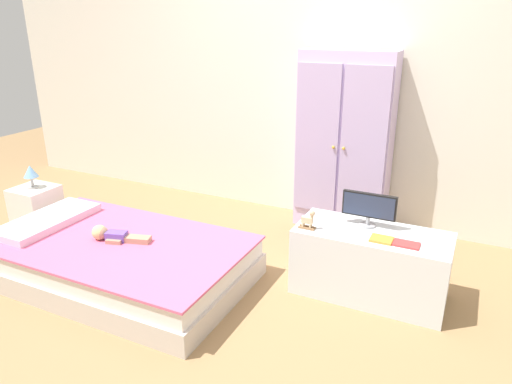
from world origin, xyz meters
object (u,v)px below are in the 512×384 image
at_px(doll, 110,235).
at_px(tv_stand, 370,263).
at_px(table_lamp, 31,172).
at_px(rocking_horse_toy, 309,220).
at_px(nightstand, 37,210).
at_px(wardrobe, 344,143).
at_px(tv_monitor, 369,207).
at_px(book_orange, 382,239).
at_px(bed, 120,260).
at_px(book_red, 406,244).

relative_size(doll, tv_stand, 0.42).
relative_size(table_lamp, rocking_horse_toy, 1.47).
xyz_separation_m(nightstand, wardrobe, (2.14, 1.18, 0.52)).
xyz_separation_m(doll, tv_stand, (1.57, 0.54, -0.10)).
relative_size(wardrobe, tv_stand, 1.55).
bearing_deg(tv_monitor, doll, -158.29).
relative_size(tv_monitor, book_orange, 2.58).
relative_size(doll, book_orange, 3.04).
height_order(nightstand, tv_monitor, tv_monitor).
height_order(table_lamp, book_orange, table_lamp).
relative_size(tv_stand, book_orange, 7.19).
bearing_deg(bed, book_red, 14.14).
bearing_deg(book_orange, bed, -164.67).
height_order(bed, tv_stand, tv_stand).
xyz_separation_m(tv_monitor, book_orange, (0.12, -0.16, -0.12)).
bearing_deg(book_red, nightstand, -176.77).
xyz_separation_m(bed, table_lamp, (-1.08, 0.28, 0.37)).
bearing_deg(rocking_horse_toy, tv_stand, 18.87).
bearing_deg(doll, tv_monitor, 21.71).
xyz_separation_m(nightstand, tv_monitor, (2.55, 0.32, 0.36)).
bearing_deg(table_lamp, book_orange, 3.40).
height_order(nightstand, book_red, book_red).
xyz_separation_m(tv_stand, book_orange, (0.07, -0.09, 0.22)).
bearing_deg(table_lamp, rocking_horse_toy, 3.24).
height_order(tv_monitor, book_orange, tv_monitor).
xyz_separation_m(bed, book_red, (1.73, 0.43, 0.30)).
height_order(rocking_horse_toy, book_red, rocking_horse_toy).
relative_size(bed, table_lamp, 9.12).
bearing_deg(tv_monitor, table_lamp, -172.80).
distance_m(bed, rocking_horse_toy, 1.27).
relative_size(nightstand, wardrobe, 0.27).
height_order(wardrobe, tv_stand, wardrobe).
height_order(table_lamp, tv_stand, table_lamp).
relative_size(doll, tv_monitor, 1.18).
distance_m(bed, tv_stand, 1.61).
distance_m(doll, book_red, 1.84).
distance_m(bed, nightstand, 1.12).
distance_m(tv_stand, rocking_horse_toy, 0.47).
relative_size(nightstand, tv_monitor, 1.17).
height_order(wardrobe, tv_monitor, wardrobe).
height_order(doll, book_red, book_red).
relative_size(bed, nightstand, 4.32).
relative_size(doll, nightstand, 1.01).
height_order(tv_stand, book_orange, book_orange).
bearing_deg(doll, book_red, 13.95).
distance_m(bed, book_orange, 1.67).
relative_size(tv_monitor, rocking_horse_toy, 2.65).
xyz_separation_m(doll, nightstand, (-1.03, 0.28, -0.12)).
xyz_separation_m(bed, nightstand, (-1.08, 0.28, 0.06)).
height_order(bed, book_orange, book_orange).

